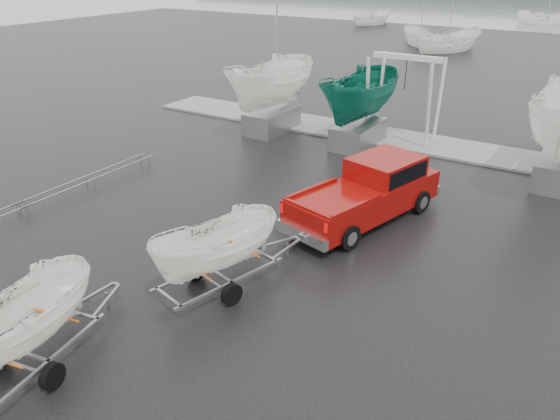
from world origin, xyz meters
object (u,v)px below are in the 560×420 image
Objects in this scene: pickup_truck at (371,189)px; trailer_hitched at (215,207)px; boat_hoist at (405,86)px; trailer_parked at (9,275)px.

trailer_hitched is (-1.66, -6.34, 1.42)m from pickup_truck.
trailer_hitched is 15.12m from boat_hoist.
trailer_parked reaches higher than trailer_hitched.
trailer_parked is at bearing -91.08° from pickup_truck.
trailer_hitched reaches higher than boat_hoist.
pickup_truck is 11.65m from trailer_parked.
pickup_truck is 6.70m from trailer_hitched.
trailer_parked is (-1.48, -4.79, 0.02)m from trailer_hitched.
trailer_parked reaches higher than pickup_truck.
trailer_hitched is at bearing -87.92° from boat_hoist.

